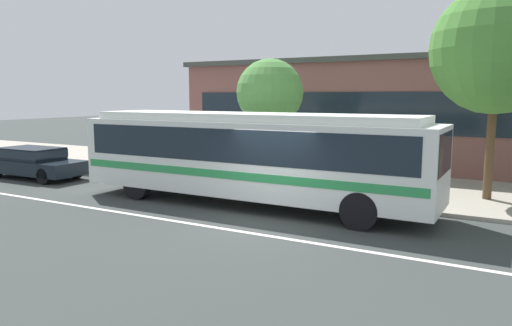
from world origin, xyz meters
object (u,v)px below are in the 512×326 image
at_px(sedan_behind_bus, 34,161).
at_px(pedestrian_waiting_near_sign, 373,165).
at_px(street_tree_near_stop, 270,93).
at_px(transit_bus, 250,152).
at_px(street_tree_mid_block, 497,50).
at_px(pedestrian_walking_along_curb, 399,166).

relative_size(sedan_behind_bus, pedestrian_waiting_near_sign, 2.68).
height_order(sedan_behind_bus, street_tree_near_stop, street_tree_near_stop).
bearing_deg(street_tree_near_stop, transit_bus, -71.44).
bearing_deg(street_tree_mid_block, transit_bus, -148.21).
xyz_separation_m(sedan_behind_bus, street_tree_near_stop, (9.12, 3.88, 2.82)).
height_order(sedan_behind_bus, street_tree_mid_block, street_tree_mid_block).
bearing_deg(street_tree_mid_block, street_tree_near_stop, -178.32).
bearing_deg(sedan_behind_bus, transit_bus, 0.28).
bearing_deg(pedestrian_walking_along_curb, pedestrian_waiting_near_sign, 171.42).
relative_size(street_tree_near_stop, street_tree_mid_block, 0.70).
xyz_separation_m(sedan_behind_bus, street_tree_mid_block, (16.95, 4.10, 4.12)).
xyz_separation_m(pedestrian_walking_along_curb, street_tree_mid_block, (2.58, 1.10, 3.70)).
relative_size(sedan_behind_bus, street_tree_mid_block, 0.67).
height_order(street_tree_near_stop, street_tree_mid_block, street_tree_mid_block).
height_order(transit_bus, sedan_behind_bus, transit_bus).
bearing_deg(transit_bus, sedan_behind_bus, -179.72).
xyz_separation_m(transit_bus, pedestrian_waiting_near_sign, (3.05, 3.09, -0.58)).
relative_size(pedestrian_waiting_near_sign, street_tree_mid_block, 0.25).
height_order(pedestrian_waiting_near_sign, street_tree_near_stop, street_tree_near_stop).
xyz_separation_m(transit_bus, sedan_behind_bus, (-10.41, -0.05, -0.96)).
bearing_deg(street_tree_near_stop, sedan_behind_bus, -156.99).
bearing_deg(sedan_behind_bus, street_tree_mid_block, 13.62).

